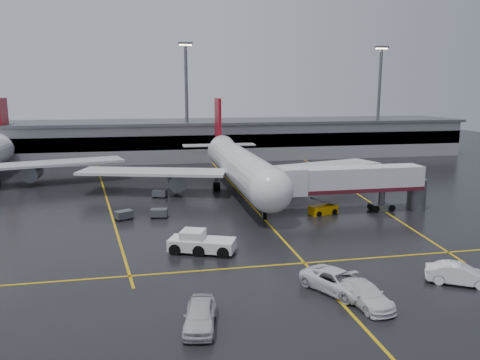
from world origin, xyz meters
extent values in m
plane|color=black|center=(0.00, 0.00, 0.00)|extent=(220.00, 220.00, 0.00)
cube|color=gold|center=(0.00, 0.00, 0.01)|extent=(0.25, 90.00, 0.02)
cube|color=gold|center=(0.00, -22.00, 0.01)|extent=(60.00, 0.25, 0.02)
cube|color=gold|center=(-20.00, 10.00, 0.01)|extent=(9.99, 69.35, 0.02)
cube|color=gold|center=(18.00, 10.00, 0.01)|extent=(7.57, 69.64, 0.02)
cube|color=gray|center=(0.00, 48.00, 4.00)|extent=(120.00, 18.00, 8.00)
cube|color=black|center=(0.00, 39.20, 4.50)|extent=(120.00, 0.40, 3.00)
cube|color=#595B60|center=(0.00, 48.00, 8.30)|extent=(122.00, 19.00, 0.60)
cylinder|color=#595B60|center=(-5.00, 42.00, 12.50)|extent=(0.70, 0.70, 25.00)
cube|color=#595B60|center=(-5.00, 42.00, 25.20)|extent=(3.00, 1.20, 0.50)
cube|color=#FFE5B2|center=(-5.00, 42.00, 24.90)|extent=(2.60, 0.90, 0.20)
cylinder|color=#595B60|center=(40.00, 42.00, 12.50)|extent=(0.70, 0.70, 25.00)
cube|color=#595B60|center=(40.00, 42.00, 25.20)|extent=(3.00, 1.20, 0.50)
cube|color=#FFE5B2|center=(40.00, 42.00, 24.90)|extent=(2.60, 0.90, 0.20)
cylinder|color=silver|center=(0.00, 8.00, 4.20)|extent=(5.20, 36.00, 5.20)
sphere|color=silver|center=(0.00, -10.00, 4.20)|extent=(5.20, 5.20, 5.20)
cone|color=silver|center=(0.00, 29.00, 4.80)|extent=(4.94, 8.00, 4.94)
cube|color=maroon|center=(0.00, 30.00, 9.70)|extent=(0.50, 5.50, 8.50)
cube|color=silver|center=(0.00, 29.00, 5.00)|extent=(14.00, 3.00, 0.25)
cube|color=silver|center=(-13.00, 10.00, 3.40)|extent=(22.80, 11.83, 0.40)
cube|color=silver|center=(13.00, 10.00, 3.40)|extent=(22.80, 11.83, 0.40)
cylinder|color=#595B60|center=(-9.50, 9.00, 2.00)|extent=(2.60, 4.50, 2.60)
cylinder|color=#595B60|center=(9.50, 9.00, 2.00)|extent=(2.60, 4.50, 2.60)
cylinder|color=#595B60|center=(0.00, -7.00, 1.00)|extent=(0.56, 0.56, 2.00)
cylinder|color=#595B60|center=(-3.20, 11.00, 1.00)|extent=(0.56, 0.56, 2.00)
cylinder|color=#595B60|center=(3.20, 11.00, 1.00)|extent=(0.56, 0.56, 2.00)
cylinder|color=black|center=(0.00, -7.00, 0.45)|extent=(0.40, 1.10, 1.10)
cylinder|color=black|center=(-3.20, 11.00, 0.55)|extent=(1.00, 1.40, 1.40)
cylinder|color=black|center=(3.20, 11.00, 0.55)|extent=(1.00, 1.40, 1.40)
cone|color=silver|center=(-42.00, 41.00, 4.80)|extent=(4.94, 8.00, 4.94)
cube|color=maroon|center=(-42.00, 42.00, 9.70)|extent=(0.50, 5.50, 8.50)
cube|color=silver|center=(-42.00, 41.00, 5.00)|extent=(14.00, 3.00, 0.25)
cube|color=silver|center=(-29.00, 22.00, 3.40)|extent=(22.80, 11.83, 0.40)
cylinder|color=#595B60|center=(-32.50, 21.00, 2.00)|extent=(2.60, 4.50, 2.60)
cube|color=silver|center=(12.00, -6.00, 4.40)|extent=(18.00, 3.20, 3.00)
cube|color=#50131E|center=(12.00, -6.00, 3.10)|extent=(18.00, 3.30, 0.50)
cube|color=silver|center=(3.80, -6.00, 4.40)|extent=(3.00, 3.40, 3.30)
cylinder|color=#595B60|center=(16.00, -6.00, 1.50)|extent=(0.80, 0.80, 3.00)
cube|color=#595B60|center=(16.00, -6.00, 0.45)|extent=(2.60, 1.60, 0.90)
cylinder|color=#595B60|center=(21.00, -6.00, 2.00)|extent=(2.40, 2.40, 4.00)
cylinder|color=black|center=(14.90, -6.00, 0.45)|extent=(0.90, 1.80, 0.90)
cylinder|color=black|center=(17.10, -6.00, 0.45)|extent=(0.90, 1.80, 0.90)
cube|color=white|center=(-8.81, -17.31, 0.81)|extent=(6.80, 4.67, 1.08)
cube|color=white|center=(-9.65, -16.98, 1.71)|extent=(2.81, 2.81, 0.90)
cube|color=black|center=(-9.65, -16.98, 1.71)|extent=(2.53, 2.53, 0.81)
cylinder|color=black|center=(-10.99, -16.45, 0.50)|extent=(2.09, 2.95, 1.17)
cylinder|color=black|center=(-8.81, -17.31, 0.50)|extent=(2.09, 2.95, 1.17)
cylinder|color=black|center=(-6.63, -18.17, 0.50)|extent=(2.09, 2.95, 1.17)
cube|color=orange|center=(7.97, -6.05, 0.56)|extent=(3.95, 2.52, 1.12)
cube|color=#595B60|center=(7.97, -6.05, 1.63)|extent=(3.65, 1.90, 1.28)
cylinder|color=black|center=(6.80, -6.41, 0.31)|extent=(1.18, 1.86, 0.71)
cylinder|color=black|center=(9.14, -5.70, 0.31)|extent=(1.18, 1.86, 0.71)
imported|color=white|center=(0.49, -28.41, 0.86)|extent=(5.39, 6.78, 1.71)
imported|color=white|center=(1.62, -30.80, 0.78)|extent=(2.94, 5.66, 1.57)
imported|color=white|center=(10.73, -28.91, 0.85)|extent=(5.36, 4.16, 1.70)
imported|color=silver|center=(-10.63, -31.75, 0.86)|extent=(2.96, 5.36, 1.73)
cube|color=#595B60|center=(-12.54, -3.80, 0.65)|extent=(2.18, 1.61, 0.90)
cylinder|color=black|center=(-13.41, -4.17, 0.18)|extent=(0.40, 0.20, 0.40)
cylinder|color=black|center=(-11.83, -4.42, 0.18)|extent=(0.40, 0.20, 0.40)
cylinder|color=black|center=(-13.25, -3.18, 0.18)|extent=(0.40, 0.20, 0.40)
cylinder|color=black|center=(-11.67, -3.44, 0.18)|extent=(0.40, 0.20, 0.40)
cube|color=#595B60|center=(-16.76, -3.86, 0.65)|extent=(2.37, 2.07, 0.90)
cylinder|color=black|center=(-17.24, -4.67, 0.18)|extent=(0.40, 0.20, 0.40)
cylinder|color=black|center=(-15.82, -3.93, 0.18)|extent=(0.40, 0.20, 0.40)
cylinder|color=black|center=(-17.70, -3.78, 0.18)|extent=(0.40, 0.20, 0.40)
cylinder|color=black|center=(-16.27, -3.05, 0.18)|extent=(0.40, 0.20, 0.40)
cube|color=#595B60|center=(-12.13, 7.39, 0.65)|extent=(2.31, 1.86, 0.90)
cylinder|color=black|center=(-13.04, 7.16, 0.18)|extent=(0.40, 0.20, 0.40)
cylinder|color=black|center=(-11.52, 6.67, 0.18)|extent=(0.40, 0.20, 0.40)
cylinder|color=black|center=(-12.73, 8.11, 0.18)|extent=(0.40, 0.20, 0.40)
cylinder|color=black|center=(-11.21, 7.62, 0.18)|extent=(0.40, 0.20, 0.40)
camera|label=1|loc=(-13.62, -60.25, 15.46)|focal=34.88mm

